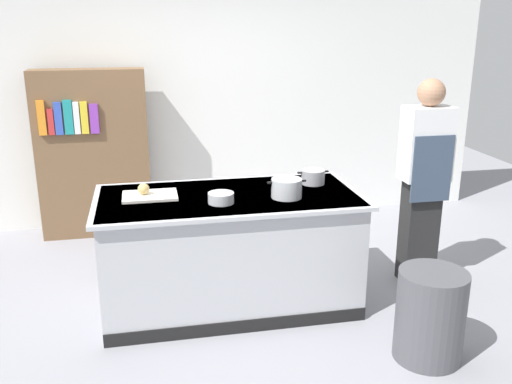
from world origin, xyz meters
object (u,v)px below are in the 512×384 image
at_px(mixing_bowl, 221,198).
at_px(person_chef, 424,178).
at_px(sauce_pan, 313,177).
at_px(bookshelf, 93,154).
at_px(stock_pot, 287,188).
at_px(onion, 144,189).
at_px(trash_bin, 430,315).

bearing_deg(mixing_bowl, person_chef, 9.08).
distance_m(sauce_pan, mixing_bowl, 0.86).
relative_size(mixing_bowl, person_chef, 0.11).
distance_m(mixing_bowl, bookshelf, 2.22).
xyz_separation_m(stock_pot, mixing_bowl, (-0.49, -0.03, -0.03)).
bearing_deg(mixing_bowl, bookshelf, 117.58).
bearing_deg(person_chef, mixing_bowl, 83.16).
bearing_deg(stock_pot, mixing_bowl, -176.05).
height_order(onion, sauce_pan, sauce_pan).
bearing_deg(trash_bin, person_chef, 66.86).
bearing_deg(person_chef, sauce_pan, 69.97).
bearing_deg(mixing_bowl, sauce_pan, 23.39).
relative_size(mixing_bowl, bookshelf, 0.11).
height_order(onion, trash_bin, onion).
relative_size(trash_bin, person_chef, 0.36).
height_order(stock_pot, trash_bin, stock_pot).
height_order(sauce_pan, mixing_bowl, sauce_pan).
xyz_separation_m(sauce_pan, mixing_bowl, (-0.79, -0.34, -0.02)).
distance_m(stock_pot, trash_bin, 1.32).
bearing_deg(person_chef, onion, 74.70).
relative_size(sauce_pan, trash_bin, 0.41).
bearing_deg(trash_bin, bookshelf, 129.25).
distance_m(onion, stock_pot, 1.05).
relative_size(stock_pot, person_chef, 0.17).
relative_size(onion, mixing_bowl, 0.46).
bearing_deg(sauce_pan, stock_pot, -133.95).
height_order(stock_pot, mixing_bowl, stock_pot).
relative_size(onion, bookshelf, 0.05).
xyz_separation_m(person_chef, bookshelf, (-2.74, 1.69, -0.06)).
distance_m(stock_pot, mixing_bowl, 0.50).
xyz_separation_m(trash_bin, person_chef, (0.47, 1.09, 0.61)).
distance_m(trash_bin, bookshelf, 3.64).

